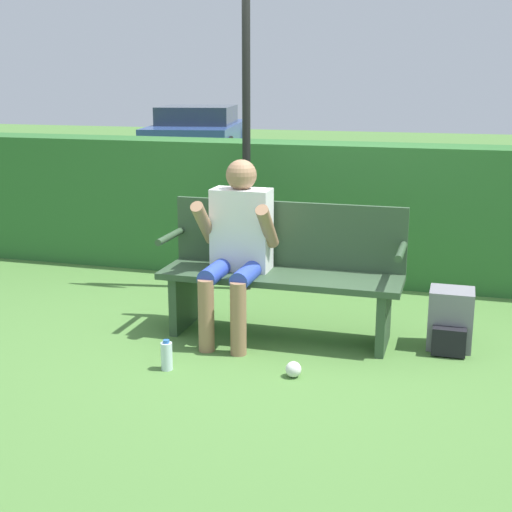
# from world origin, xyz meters

# --- Properties ---
(ground_plane) EXTENTS (40.00, 40.00, 0.00)m
(ground_plane) POSITION_xyz_m (0.00, 0.00, 0.00)
(ground_plane) COLOR #4C7A38
(hedge_back) EXTENTS (12.00, 0.53, 1.25)m
(hedge_back) POSITION_xyz_m (0.00, 1.68, 0.63)
(hedge_back) COLOR #2D662D
(hedge_back) RESTS_ON ground
(park_bench) EXTENTS (1.72, 0.49, 0.95)m
(park_bench) POSITION_xyz_m (0.00, 0.07, 0.48)
(park_bench) COLOR #334C33
(park_bench) RESTS_ON ground
(person_seated) EXTENTS (0.55, 0.62, 1.27)m
(person_seated) POSITION_xyz_m (-0.30, -0.05, 0.71)
(person_seated) COLOR silver
(person_seated) RESTS_ON ground
(backpack) EXTENTS (0.30, 0.35, 0.42)m
(backpack) POSITION_xyz_m (1.18, 0.11, 0.20)
(backpack) COLOR slate
(backpack) RESTS_ON ground
(water_bottle) EXTENTS (0.07, 0.07, 0.20)m
(water_bottle) POSITION_xyz_m (-0.55, -0.78, 0.09)
(water_bottle) COLOR silver
(water_bottle) RESTS_ON ground
(signpost) EXTENTS (0.42, 0.09, 2.89)m
(signpost) POSITION_xyz_m (-0.58, 1.08, 1.66)
(signpost) COLOR black
(signpost) RESTS_ON ground
(parked_car) EXTENTS (2.55, 4.29, 1.17)m
(parked_car) POSITION_xyz_m (-4.82, 11.11, 0.57)
(parked_car) COLOR #2D4784
(parked_car) RESTS_ON ground
(litter_crumple) EXTENTS (0.10, 0.10, 0.10)m
(litter_crumple) POSITION_xyz_m (0.26, -0.67, 0.05)
(litter_crumple) COLOR silver
(litter_crumple) RESTS_ON ground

